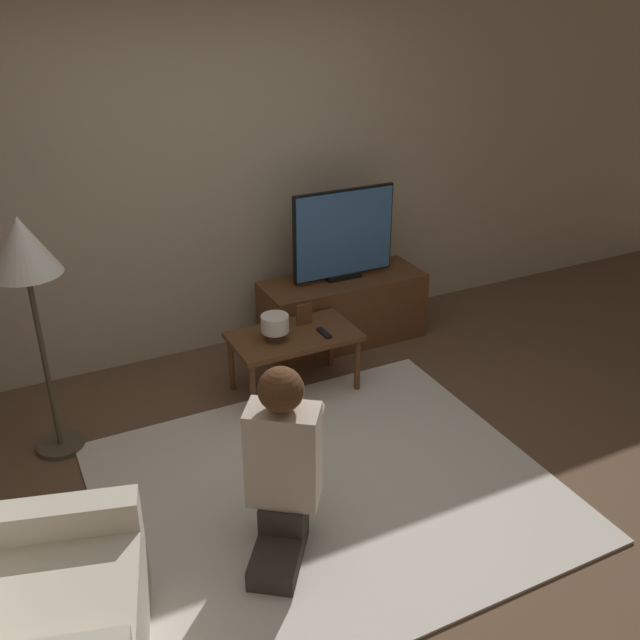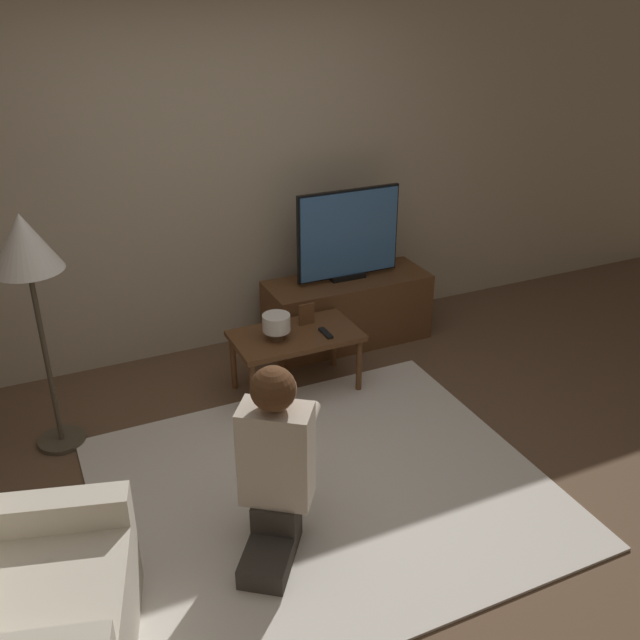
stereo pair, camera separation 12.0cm
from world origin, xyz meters
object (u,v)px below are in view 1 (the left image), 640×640
armchair (22,632)px  person_kneeling (283,458)px  tv (344,235)px  floor_lamp (25,259)px  table_lamp (275,325)px  coffee_table (294,341)px

armchair → person_kneeling: person_kneeling is taller
tv → person_kneeling: tv is taller
tv → floor_lamp: size_ratio=0.55×
tv → table_lamp: (-0.77, -0.52, -0.33)m
tv → table_lamp: bearing=-146.1°
tv → floor_lamp: floor_lamp is taller
coffee_table → table_lamp: (-0.14, -0.02, 0.15)m
coffee_table → armchair: size_ratio=0.77×
armchair → table_lamp: 2.32m
tv → person_kneeling: bearing=-125.5°
tv → armchair: (-2.49, -2.05, -0.57)m
person_kneeling → tv: bearing=-89.9°
coffee_table → table_lamp: table_lamp is taller
tv → armchair: tv is taller
floor_lamp → person_kneeling: (0.88, -1.32, -0.69)m
tv → person_kneeling: 2.22m
table_lamp → tv: bearing=33.9°
coffee_table → table_lamp: 0.21m
armchair → person_kneeling: (1.22, 0.27, 0.23)m
floor_lamp → person_kneeling: bearing=-56.1°
coffee_table → person_kneeling: bearing=-116.5°
tv → table_lamp: tv is taller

